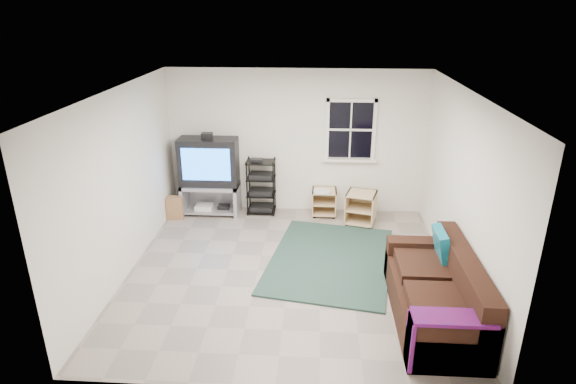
# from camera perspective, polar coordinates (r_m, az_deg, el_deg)

# --- Properties ---
(room) EXTENTS (4.60, 4.62, 4.60)m
(room) POSITION_cam_1_polar(r_m,az_deg,el_deg) (8.61, 7.41, 6.84)
(room) COLOR gray
(room) RESTS_ON ground
(tv_unit) EXTENTS (1.04, 0.52, 1.52)m
(tv_unit) POSITION_cam_1_polar(r_m,az_deg,el_deg) (8.75, -9.31, 2.60)
(tv_unit) COLOR #9C9CA4
(tv_unit) RESTS_ON ground
(av_rack) EXTENTS (0.52, 0.37, 1.03)m
(av_rack) POSITION_cam_1_polar(r_m,az_deg,el_deg) (8.80, -3.19, 0.27)
(av_rack) COLOR black
(av_rack) RESTS_ON ground
(side_table_left) EXTENTS (0.60, 0.60, 0.58)m
(side_table_left) POSITION_cam_1_polar(r_m,az_deg,el_deg) (8.52, 8.68, -1.70)
(side_table_left) COLOR #DAB486
(side_table_left) RESTS_ON ground
(side_table_right) EXTENTS (0.44, 0.46, 0.50)m
(side_table_right) POSITION_cam_1_polar(r_m,az_deg,el_deg) (8.80, 4.28, -0.94)
(side_table_right) COLOR #DAB486
(side_table_right) RESTS_ON ground
(sofa) EXTENTS (0.91, 2.05, 0.94)m
(sofa) POSITION_cam_1_polar(r_m,az_deg,el_deg) (6.22, 17.24, -11.60)
(sofa) COLOR black
(sofa) RESTS_ON ground
(shag_rug) EXTENTS (2.13, 2.66, 0.03)m
(shag_rug) POSITION_cam_1_polar(r_m,az_deg,el_deg) (7.37, 5.04, -7.96)
(shag_rug) COLOR #312315
(shag_rug) RESTS_ON ground
(paper_bag) EXTENTS (0.31, 0.22, 0.41)m
(paper_bag) POSITION_cam_1_polar(r_m,az_deg,el_deg) (8.87, -13.25, -1.81)
(paper_bag) COLOR #9B6A45
(paper_bag) RESTS_ON ground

